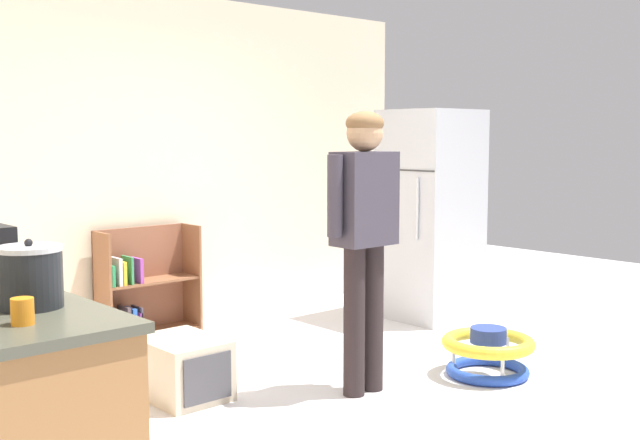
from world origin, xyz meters
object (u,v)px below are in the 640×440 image
(standing_person, at_px, (364,223))
(orange_cup, at_px, (22,311))
(crock_pot, at_px, (30,277))
(refrigerator, at_px, (430,215))
(pet_carrier, at_px, (182,368))
(baby_walker, at_px, (488,352))
(bookshelf, at_px, (140,291))

(standing_person, height_order, orange_cup, standing_person)
(crock_pot, bearing_deg, orange_cup, -117.20)
(refrigerator, relative_size, pet_carrier, 3.22)
(standing_person, relative_size, baby_walker, 2.83)
(refrigerator, bearing_deg, pet_carrier, -171.79)
(orange_cup, bearing_deg, baby_walker, 4.91)
(orange_cup, bearing_deg, pet_carrier, 41.27)
(bookshelf, height_order, crock_pot, crock_pot)
(standing_person, relative_size, orange_cup, 17.96)
(standing_person, bearing_deg, bookshelf, 99.07)
(pet_carrier, bearing_deg, standing_person, -36.80)
(refrigerator, bearing_deg, bookshelf, 154.06)
(pet_carrier, bearing_deg, baby_walker, -29.38)
(crock_pot, bearing_deg, baby_walker, 0.31)
(crock_pot, height_order, orange_cup, crock_pot)
(bookshelf, relative_size, baby_walker, 1.41)
(crock_pot, bearing_deg, standing_person, 8.63)
(orange_cup, bearing_deg, crock_pot, 62.80)
(bookshelf, bearing_deg, pet_carrier, -110.20)
(pet_carrier, bearing_deg, bookshelf, 69.80)
(bookshelf, distance_m, baby_walker, 2.70)
(baby_walker, bearing_deg, refrigerator, 53.18)
(standing_person, bearing_deg, pet_carrier, 143.20)
(standing_person, distance_m, pet_carrier, 1.39)
(standing_person, bearing_deg, baby_walker, -20.28)
(refrigerator, distance_m, crock_pot, 4.24)
(bookshelf, distance_m, standing_person, 2.25)
(refrigerator, distance_m, baby_walker, 1.85)
(bookshelf, distance_m, crock_pot, 3.11)
(bookshelf, xyz_separation_m, standing_person, (0.34, -2.12, 0.68))
(bookshelf, xyz_separation_m, pet_carrier, (-0.54, -1.46, -0.18))
(crock_pot, bearing_deg, bookshelf, 53.41)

